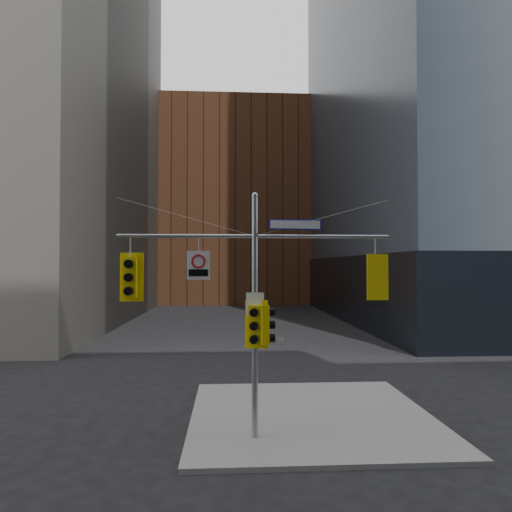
{
  "coord_description": "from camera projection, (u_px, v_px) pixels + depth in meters",
  "views": [
    {
      "loc": [
        -0.74,
        -11.36,
        5.13
      ],
      "look_at": [
        0.04,
        2.0,
        5.42
      ],
      "focal_mm": 32.0,
      "sensor_mm": 36.0,
      "label": 1
    }
  ],
  "objects": [
    {
      "name": "ground",
      "position": [
        259.0,
        473.0,
        11.26
      ],
      "size": [
        160.0,
        160.0,
        0.0
      ],
      "primitive_type": "plane",
      "color": "black",
      "rests_on": "ground"
    },
    {
      "name": "sidewalk_corner",
      "position": [
        311.0,
        416.0,
        15.37
      ],
      "size": [
        8.0,
        8.0,
        0.15
      ],
      "primitive_type": "cube",
      "color": "gray",
      "rests_on": "ground"
    },
    {
      "name": "brick_midrise",
      "position": [
        234.0,
        208.0,
        69.46
      ],
      "size": [
        26.0,
        20.0,
        28.0
      ],
      "primitive_type": "cube",
      "color": "brown",
      "rests_on": "ground"
    },
    {
      "name": "signal_assembly",
      "position": [
        255.0,
        290.0,
        13.35
      ],
      "size": [
        8.0,
        0.8,
        7.3
      ],
      "color": "#979AA0",
      "rests_on": "ground"
    },
    {
      "name": "traffic_light_west_arm",
      "position": [
        130.0,
        277.0,
        13.16
      ],
      "size": [
        0.68,
        0.53,
        1.43
      ],
      "rotation": [
        0.0,
        0.0,
        -0.01
      ],
      "color": "yellow",
      "rests_on": "ground"
    },
    {
      "name": "traffic_light_east_arm",
      "position": [
        375.0,
        277.0,
        13.57
      ],
      "size": [
        0.65,
        0.52,
        1.35
      ],
      "rotation": [
        0.0,
        0.0,
        3.18
      ],
      "color": "yellow",
      "rests_on": "ground"
    },
    {
      "name": "traffic_light_pole_side",
      "position": [
        266.0,
        325.0,
        13.36
      ],
      "size": [
        0.45,
        0.39,
        1.15
      ],
      "rotation": [
        0.0,
        0.0,
        1.62
      ],
      "color": "yellow",
      "rests_on": "ground"
    },
    {
      "name": "traffic_light_pole_front",
      "position": [
        255.0,
        325.0,
        13.06
      ],
      "size": [
        0.66,
        0.61,
        1.4
      ],
      "rotation": [
        0.0,
        0.0,
        -0.22
      ],
      "color": "yellow",
      "rests_on": "ground"
    },
    {
      "name": "street_sign_blade",
      "position": [
        295.0,
        225.0,
        13.46
      ],
      "size": [
        1.6,
        0.21,
        0.31
      ],
      "rotation": [
        0.0,
        0.0,
        0.11
      ],
      "color": "navy",
      "rests_on": "ground"
    },
    {
      "name": "regulatory_sign_arm",
      "position": [
        198.0,
        264.0,
        13.25
      ],
      "size": [
        0.67,
        0.12,
        0.83
      ],
      "rotation": [
        0.0,
        0.0,
        0.11
      ],
      "color": "silver",
      "rests_on": "ground"
    },
    {
      "name": "regulatory_sign_pole",
      "position": [
        255.0,
        305.0,
        13.23
      ],
      "size": [
        0.52,
        0.07,
        0.68
      ],
      "rotation": [
        0.0,
        0.0,
        -0.07
      ],
      "color": "silver",
      "rests_on": "ground"
    },
    {
      "name": "street_blade_ew",
      "position": [
        270.0,
        341.0,
        13.35
      ],
      "size": [
        0.81,
        0.1,
        0.16
      ],
      "rotation": [
        0.0,
        0.0,
        -0.09
      ],
      "color": "silver",
      "rests_on": "ground"
    },
    {
      "name": "street_blade_ns",
      "position": [
        254.0,
        343.0,
        13.77
      ],
      "size": [
        0.07,
        0.72,
        0.14
      ],
      "rotation": [
        0.0,
        0.0,
        0.05
      ],
      "color": "#145926",
      "rests_on": "ground"
    }
  ]
}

